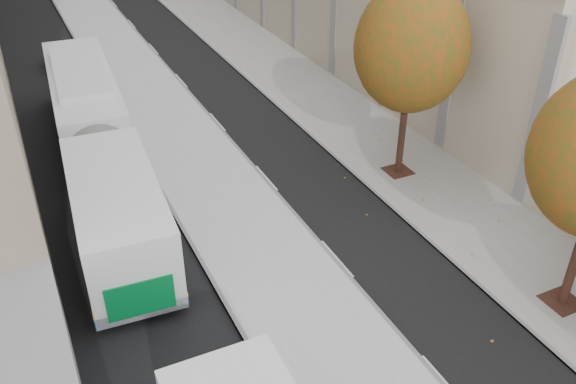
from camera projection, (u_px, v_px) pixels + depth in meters
bus_platform at (147, 92)px, 33.07m from camera, size 4.25×150.00×0.15m
sidewalk at (280, 70)px, 36.01m from camera, size 4.75×150.00×0.08m
tree_d at (412, 48)px, 23.01m from camera, size 4.40×4.40×7.60m
bus_far at (97, 143)px, 24.58m from camera, size 3.93×18.83×3.12m
distant_car at (62, 60)px, 35.84m from camera, size 1.96×3.77×1.23m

